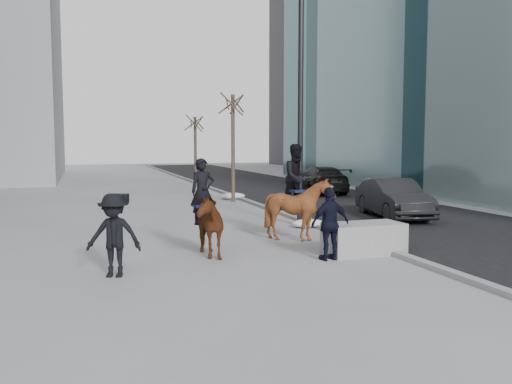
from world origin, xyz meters
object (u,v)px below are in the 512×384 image
object	(u,v)px
car_near	(393,198)
mounted_left	(204,220)
planter	(364,239)
mounted_right	(299,202)

from	to	relation	value
car_near	mounted_left	bearing A→B (deg)	-140.92
mounted_left	car_near	bearing A→B (deg)	29.08
planter	mounted_left	distance (m)	4.04
mounted_right	planter	bearing A→B (deg)	-69.33
planter	mounted_left	bearing A→B (deg)	165.35
mounted_left	mounted_right	size ratio (longest dim) A/B	0.87
mounted_left	planter	bearing A→B (deg)	-14.65
car_near	mounted_right	size ratio (longest dim) A/B	1.60
planter	mounted_right	world-z (taller)	mounted_right
mounted_left	mounted_right	xyz separation A→B (m)	(3.03, 1.24, 0.21)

